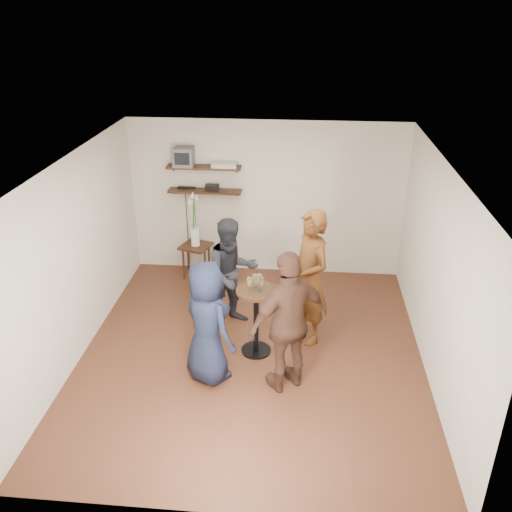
{
  "coord_description": "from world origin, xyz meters",
  "views": [
    {
      "loc": [
        0.6,
        -5.93,
        4.33
      ],
      "look_at": [
        0.02,
        0.4,
        1.26
      ],
      "focal_mm": 38.0,
      "sensor_mm": 36.0,
      "label": 1
    }
  ],
  "objects": [
    {
      "name": "wine_glass_fl",
      "position": [
        -0.03,
        0.02,
        1.08
      ],
      "size": [
        0.06,
        0.06,
        0.19
      ],
      "color": "silver",
      "rests_on": "drinks_table"
    },
    {
      "name": "person_dark",
      "position": [
        -0.35,
        0.74,
        0.81
      ],
      "size": [
        0.99,
        0.93,
        1.62
      ],
      "primitive_type": "imported",
      "rotation": [
        0.0,
        0.0,
        0.54
      ],
      "color": "black",
      "rests_on": "room"
    },
    {
      "name": "room",
      "position": [
        0.0,
        0.0,
        1.3
      ],
      "size": [
        4.58,
        5.08,
        2.68
      ],
      "color": "#432215",
      "rests_on": "ground"
    },
    {
      "name": "vase_lilies",
      "position": [
        -1.16,
        2.2,
        0.86
      ],
      "size": [
        0.19,
        0.2,
        0.98
      ],
      "rotation": [
        0.0,
        0.0,
        -0.31
      ],
      "color": "white",
      "rests_on": "side_table"
    },
    {
      "name": "dvd_deck",
      "position": [
        -0.67,
        2.38,
        1.9
      ],
      "size": [
        0.4,
        0.24,
        0.06
      ],
      "primitive_type": "cube",
      "color": "silver",
      "rests_on": "shelf_upper"
    },
    {
      "name": "power_strip",
      "position": [
        -1.31,
        2.42,
        1.48
      ],
      "size": [
        0.3,
        0.05,
        0.03
      ],
      "primitive_type": "cube",
      "color": "black",
      "rests_on": "shelf_lower"
    },
    {
      "name": "radio",
      "position": [
        -0.88,
        2.38,
        1.52
      ],
      "size": [
        0.22,
        0.1,
        0.1
      ],
      "primitive_type": "cube",
      "color": "black",
      "rests_on": "shelf_lower"
    },
    {
      "name": "drinks_table",
      "position": [
        0.05,
        0.06,
        0.61
      ],
      "size": [
        0.52,
        0.52,
        0.95
      ],
      "color": "black",
      "rests_on": "room"
    },
    {
      "name": "wine_glass_bl",
      "position": [
        0.03,
        0.12,
        1.07
      ],
      "size": [
        0.06,
        0.06,
        0.19
      ],
      "color": "silver",
      "rests_on": "drinks_table"
    },
    {
      "name": "person_brown",
      "position": [
        0.5,
        -0.59,
        0.9
      ],
      "size": [
        1.12,
        0.96,
        1.8
      ],
      "primitive_type": "imported",
      "rotation": [
        0.0,
        0.0,
        3.74
      ],
      "color": "#41271C",
      "rests_on": "room"
    },
    {
      "name": "crt_monitor",
      "position": [
        -1.32,
        2.38,
        2.02
      ],
      "size": [
        0.32,
        0.3,
        0.3
      ],
      "primitive_type": "cube",
      "color": "#59595B",
      "rests_on": "shelf_upper"
    },
    {
      "name": "wine_glass_br",
      "position": [
        0.09,
        0.07,
        1.09
      ],
      "size": [
        0.07,
        0.07,
        0.22
      ],
      "color": "silver",
      "rests_on": "drinks_table"
    },
    {
      "name": "person_plaid",
      "position": [
        0.73,
        0.47,
        0.95
      ],
      "size": [
        0.74,
        0.82,
        1.89
      ],
      "primitive_type": "imported",
      "rotation": [
        0.0,
        0.0,
        -1.04
      ],
      "color": "#A31612",
      "rests_on": "room"
    },
    {
      "name": "person_navy",
      "position": [
        -0.48,
        -0.52,
        0.79
      ],
      "size": [
        0.91,
        0.9,
        1.59
      ],
      "primitive_type": "imported",
      "rotation": [
        0.0,
        0.0,
        2.4
      ],
      "color": "black",
      "rests_on": "room"
    },
    {
      "name": "side_table",
      "position": [
        -1.16,
        2.2,
        0.46
      ],
      "size": [
        0.58,
        0.58,
        0.55
      ],
      "rotation": [
        0.0,
        0.0,
        -0.31
      ],
      "color": "black",
      "rests_on": "room"
    },
    {
      "name": "wine_glass_fr",
      "position": [
        0.13,
        0.04,
        1.08
      ],
      "size": [
        0.06,
        0.06,
        0.19
      ],
      "color": "silver",
      "rests_on": "drinks_table"
    },
    {
      "name": "shelf_lower",
      "position": [
        -1.0,
        2.38,
        1.45
      ],
      "size": [
        1.2,
        0.25,
        0.04
      ],
      "primitive_type": "cube",
      "color": "black",
      "rests_on": "room"
    },
    {
      "name": "shelf_upper",
      "position": [
        -1.0,
        2.38,
        1.85
      ],
      "size": [
        1.2,
        0.25,
        0.04
      ],
      "primitive_type": "cube",
      "color": "black",
      "rests_on": "room"
    }
  ]
}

